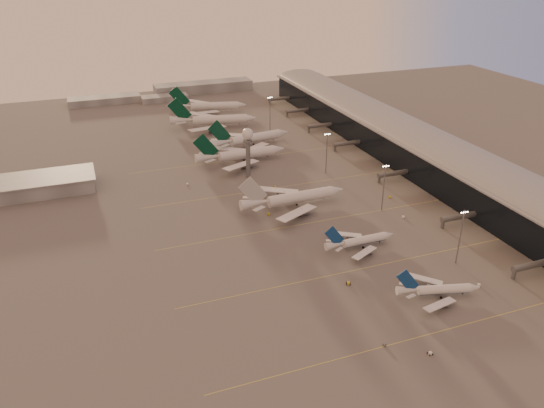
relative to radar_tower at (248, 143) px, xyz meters
name	(u,v)px	position (x,y,z in m)	size (l,w,h in m)	color
ground	(333,291)	(-5.00, -120.00, -20.95)	(700.00, 700.00, 0.00)	#5D5A5A
taxiway_markings	(337,217)	(25.00, -64.00, -20.94)	(180.00, 185.25, 0.02)	gold
terminal	(411,145)	(102.88, -9.91, -10.43)	(57.00, 362.00, 23.04)	black
hangar	(16,188)	(-125.00, 20.00, -16.63)	(82.00, 27.00, 8.50)	slate
radar_tower	(248,143)	(0.00, 0.00, 0.00)	(6.40, 6.40, 31.10)	slate
mast_a	(461,235)	(53.00, -120.00, -7.21)	(3.60, 0.56, 25.00)	slate
mast_b	(384,185)	(50.00, -65.00, -7.21)	(3.60, 0.56, 25.00)	slate
mast_c	(327,151)	(45.00, -10.00, -7.21)	(3.60, 0.56, 25.00)	slate
mast_d	(270,112)	(43.00, 80.00, -7.21)	(3.60, 0.56, 25.00)	slate
distant_horizon	(175,91)	(-2.38, 205.14, -17.06)	(165.00, 37.50, 9.00)	slate
narrowbody_near	(438,291)	(30.83, -137.51, -18.29)	(32.86, 25.87, 13.12)	silver
narrowbody_mid	(360,242)	(21.08, -94.19, -18.19)	(34.80, 27.80, 13.60)	silver
widebody_white	(294,200)	(9.76, -45.22, -17.40)	(58.20, 46.61, 20.47)	silver
greentail_a	(241,156)	(3.61, 25.10, -17.18)	(58.69, 47.43, 21.33)	silver
greentail_b	(251,140)	(18.62, 51.50, -17.13)	(59.24, 47.53, 21.60)	silver
greentail_c	(214,122)	(5.99, 100.68, -16.80)	(63.96, 51.14, 23.50)	silver
greentail_d	(209,108)	(12.62, 140.21, -17.00)	(60.50, 48.29, 22.36)	silver
gsv_truck_a	(385,343)	(-2.62, -154.54, -19.89)	(5.41, 3.88, 2.07)	#55585A
gsv_tug_near	(430,353)	(8.91, -163.68, -20.47)	(1.97, 3.27, 0.93)	white
gsv_catering_a	(480,282)	(50.59, -137.47, -18.82)	(5.45, 3.00, 4.27)	white
gsv_tug_mid	(348,283)	(2.82, -118.28, -20.41)	(4.29, 3.62, 1.06)	gold
gsv_truck_b	(404,216)	(55.94, -76.46, -19.81)	(5.68, 2.43, 2.24)	white
gsv_truck_c	(269,213)	(-5.62, -49.82, -19.78)	(4.75, 5.86, 2.28)	gold
gsv_catering_b	(390,195)	(62.05, -53.50, -19.10)	(4.70, 2.54, 3.70)	gold
gsv_tug_far	(275,187)	(9.07, -19.61, -20.48)	(2.28, 3.39, 0.91)	gold
gsv_truck_d	(187,183)	(-35.78, 1.57, -19.88)	(3.16, 5.49, 2.09)	white
gsv_tug_hangar	(275,149)	(31.05, 37.92, -20.44)	(3.62, 2.34, 0.99)	white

